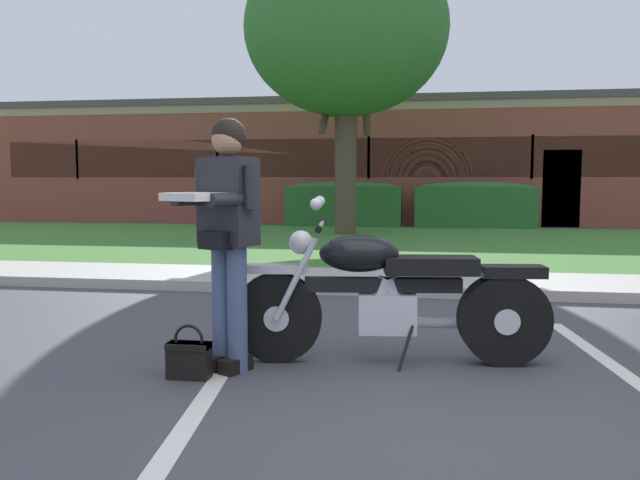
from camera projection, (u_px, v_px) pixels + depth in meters
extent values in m
plane|color=#424247|center=(443.00, 409.00, 3.69)|extent=(140.00, 140.00, 0.00)
cube|color=#ADA89E|center=(436.00, 292.00, 7.21)|extent=(60.00, 0.20, 0.12)
cube|color=#ADA89E|center=(435.00, 282.00, 8.05)|extent=(60.00, 1.50, 0.08)
cube|color=#3D752D|center=(432.00, 243.00, 12.94)|extent=(60.00, 8.46, 0.06)
cube|color=silver|center=(214.00, 385.00, 4.11)|extent=(0.63, 4.38, 0.01)
cylinder|color=black|center=(277.00, 317.00, 4.63)|extent=(0.65, 0.18, 0.64)
cylinder|color=silver|center=(277.00, 317.00, 4.63)|extent=(0.19, 0.14, 0.18)
cylinder|color=black|center=(504.00, 319.00, 4.57)|extent=(0.66, 0.26, 0.64)
cylinder|color=silver|center=(504.00, 319.00, 4.57)|extent=(0.20, 0.22, 0.18)
cube|color=silver|center=(277.00, 269.00, 4.60)|extent=(0.45, 0.19, 0.06)
cube|color=black|center=(513.00, 271.00, 4.53)|extent=(0.46, 0.25, 0.08)
cylinder|color=silver|center=(295.00, 280.00, 4.52)|extent=(0.31, 0.08, 0.58)
cylinder|color=silver|center=(297.00, 277.00, 4.68)|extent=(0.31, 0.08, 0.58)
sphere|color=silver|center=(301.00, 242.00, 4.57)|extent=(0.17, 0.17, 0.17)
cylinder|color=silver|center=(321.00, 225.00, 4.56)|extent=(0.12, 0.72, 0.03)
cylinder|color=black|center=(319.00, 229.00, 4.20)|extent=(0.06, 0.10, 0.04)
cylinder|color=black|center=(323.00, 222.00, 4.91)|extent=(0.06, 0.10, 0.04)
sphere|color=silver|center=(316.00, 204.00, 4.24)|extent=(0.08, 0.08, 0.08)
sphere|color=silver|center=(320.00, 201.00, 4.84)|extent=(0.08, 0.08, 0.08)
cube|color=black|center=(383.00, 285.00, 4.58)|extent=(1.10, 0.23, 0.10)
ellipsoid|color=black|center=(359.00, 254.00, 4.56)|extent=(0.59, 0.39, 0.26)
cube|color=black|center=(430.00, 265.00, 4.55)|extent=(0.67, 0.36, 0.12)
cube|color=silver|center=(387.00, 313.00, 4.59)|extent=(0.43, 0.29, 0.28)
cylinder|color=silver|center=(382.00, 290.00, 4.58)|extent=(0.19, 0.14, 0.21)
cylinder|color=silver|center=(392.00, 290.00, 4.58)|extent=(0.19, 0.14, 0.21)
cylinder|color=silver|center=(437.00, 323.00, 4.73)|extent=(0.61, 0.15, 0.08)
cylinder|color=silver|center=(464.00, 323.00, 4.72)|extent=(0.61, 0.15, 0.08)
cylinder|color=black|center=(406.00, 348.00, 4.45)|extent=(0.11, 0.13, 0.30)
cube|color=black|center=(236.00, 365.00, 4.40)|extent=(0.20, 0.26, 0.10)
cube|color=black|center=(221.00, 362.00, 4.48)|extent=(0.20, 0.26, 0.10)
cylinder|color=#47567A|center=(237.00, 309.00, 4.38)|extent=(0.14, 0.14, 0.86)
cylinder|color=#47567A|center=(222.00, 307.00, 4.46)|extent=(0.14, 0.14, 0.86)
cube|color=#232328|center=(228.00, 202.00, 4.35)|extent=(0.44, 0.36, 0.58)
cube|color=#232328|center=(228.00, 161.00, 4.32)|extent=(0.36, 0.31, 0.06)
sphere|color=#A87A5B|center=(227.00, 140.00, 4.31)|extent=(0.21, 0.21, 0.21)
sphere|color=black|center=(229.00, 135.00, 4.32)|extent=(0.23, 0.23, 0.23)
cube|color=black|center=(215.00, 240.00, 4.27)|extent=(0.24, 0.19, 0.12)
cylinder|color=#232328|center=(229.00, 200.00, 4.13)|extent=(0.23, 0.35, 0.09)
cylinder|color=#232328|center=(194.00, 199.00, 4.31)|extent=(0.23, 0.35, 0.09)
cylinder|color=#232328|center=(251.00, 187.00, 4.20)|extent=(0.10, 0.10, 0.28)
cylinder|color=#232328|center=(202.00, 186.00, 4.45)|extent=(0.10, 0.10, 0.28)
cube|color=white|center=(195.00, 197.00, 4.10)|extent=(0.43, 0.43, 0.05)
cube|color=black|center=(189.00, 360.00, 4.25)|extent=(0.28, 0.12, 0.24)
cube|color=black|center=(189.00, 346.00, 4.23)|extent=(0.28, 0.13, 0.04)
torus|color=black|center=(189.00, 339.00, 4.24)|extent=(0.20, 0.02, 0.20)
cylinder|color=#4C3D2D|center=(346.00, 172.00, 14.79)|extent=(0.49, 0.49, 2.93)
ellipsoid|color=#33702D|center=(346.00, 29.00, 14.50)|extent=(4.56, 4.56, 3.87)
cylinder|color=#4C3D2D|center=(366.00, 101.00, 14.57)|extent=(0.17, 1.04, 1.48)
cylinder|color=#4C3D2D|center=(325.00, 115.00, 14.75)|extent=(0.17, 1.06, 0.96)
cube|color=#286028|center=(344.00, 207.00, 17.56)|extent=(3.09, 0.90, 1.10)
ellipsoid|color=#286028|center=(344.00, 187.00, 17.51)|extent=(2.94, 0.84, 0.28)
cube|color=#286028|center=(475.00, 208.00, 17.00)|extent=(3.09, 0.90, 1.10)
ellipsoid|color=#286028|center=(475.00, 187.00, 16.95)|extent=(2.94, 0.84, 0.28)
cube|color=brown|center=(380.00, 167.00, 22.88)|extent=(26.20, 9.10, 3.48)
cube|color=#998466|center=(369.00, 106.00, 18.30)|extent=(26.20, 0.10, 0.24)
cube|color=#4C4742|center=(380.00, 114.00, 22.71)|extent=(26.46, 9.19, 0.20)
cube|color=#1E282D|center=(369.00, 158.00, 18.42)|extent=(22.27, 0.06, 1.10)
cube|color=brown|center=(77.00, 159.00, 19.85)|extent=(0.08, 0.04, 1.20)
cube|color=brown|center=(218.00, 158.00, 19.13)|extent=(0.08, 0.04, 1.20)
cube|color=brown|center=(369.00, 158.00, 18.41)|extent=(0.08, 0.04, 1.20)
cube|color=brown|center=(532.00, 157.00, 17.69)|extent=(0.08, 0.04, 1.20)
cube|color=#473323|center=(561.00, 189.00, 17.66)|extent=(1.00, 0.08, 2.10)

